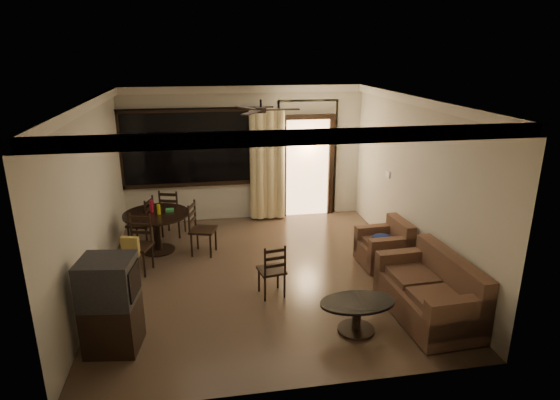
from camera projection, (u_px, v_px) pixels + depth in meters
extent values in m
plane|color=#7F6651|center=(263.00, 274.00, 7.63)|extent=(5.50, 5.50, 0.00)
plane|color=beige|center=(244.00, 154.00, 9.78)|extent=(5.00, 0.00, 5.00)
plane|color=beige|center=(299.00, 272.00, 4.62)|extent=(5.00, 0.00, 5.00)
plane|color=beige|center=(92.00, 200.00, 6.80)|extent=(0.00, 5.50, 5.50)
plane|color=beige|center=(414.00, 184.00, 7.60)|extent=(0.00, 5.50, 5.50)
plane|color=white|center=(261.00, 99.00, 6.77)|extent=(5.50, 5.50, 0.00)
cube|color=black|center=(191.00, 148.00, 9.52)|extent=(2.70, 0.04, 1.45)
cylinder|color=black|center=(193.00, 109.00, 9.20)|extent=(3.20, 0.03, 0.03)
cube|color=#FFC684|center=(308.00, 168.00, 10.06)|extent=(0.91, 0.03, 2.08)
cube|color=white|center=(388.00, 174.00, 8.61)|extent=(0.02, 0.18, 0.12)
cylinder|color=black|center=(261.00, 104.00, 6.78)|extent=(0.03, 0.03, 0.12)
cylinder|color=black|center=(261.00, 110.00, 6.81)|extent=(0.16, 0.16, 0.08)
cylinder|color=black|center=(156.00, 214.00, 8.29)|extent=(1.16, 1.16, 0.04)
cylinder|color=black|center=(158.00, 232.00, 8.39)|extent=(0.12, 0.12, 0.68)
cylinder|color=black|center=(159.00, 250.00, 8.50)|extent=(0.58, 0.58, 0.03)
cylinder|color=maroon|center=(151.00, 206.00, 8.31)|extent=(0.06, 0.06, 0.22)
cylinder|color=gold|center=(159.00, 209.00, 8.20)|extent=(0.06, 0.06, 0.18)
cube|color=#288542|center=(170.00, 210.00, 8.36)|extent=(0.14, 0.10, 0.05)
cube|color=black|center=(141.00, 224.00, 8.55)|extent=(0.53, 0.53, 0.04)
cube|color=black|center=(203.00, 230.00, 8.26)|extent=(0.53, 0.53, 0.04)
cube|color=black|center=(137.00, 246.00, 7.56)|extent=(0.53, 0.53, 0.04)
cube|color=tan|center=(130.00, 246.00, 7.32)|extent=(0.29, 0.16, 0.32)
cube|color=black|center=(173.00, 213.00, 9.12)|extent=(0.53, 0.53, 0.04)
cube|color=black|center=(113.00, 325.00, 5.66)|extent=(0.68, 0.64, 0.63)
cube|color=black|center=(108.00, 281.00, 5.47)|extent=(0.68, 0.64, 0.56)
cube|color=black|center=(134.00, 281.00, 5.48)|extent=(0.08, 0.45, 0.38)
cube|color=#401F1D|center=(427.00, 302.00, 6.34)|extent=(0.93, 1.65, 0.40)
cube|color=#401F1D|center=(451.00, 278.00, 6.30)|extent=(0.28, 1.62, 0.65)
cube|color=#401F1D|center=(458.00, 318.00, 5.61)|extent=(0.86, 0.22, 0.50)
cube|color=#401F1D|center=(404.00, 266.00, 6.94)|extent=(0.86, 0.22, 0.50)
cube|color=#401F1D|center=(425.00, 288.00, 6.26)|extent=(0.67, 1.43, 0.12)
cube|color=#401F1D|center=(383.00, 254.00, 7.90)|extent=(0.80, 0.80, 0.36)
cube|color=#401F1D|center=(400.00, 236.00, 7.87)|extent=(0.22, 0.77, 0.58)
cube|color=#401F1D|center=(391.00, 251.00, 7.57)|extent=(0.77, 0.20, 0.45)
cube|color=#401F1D|center=(376.00, 237.00, 8.12)|extent=(0.77, 0.20, 0.45)
cube|color=#401F1D|center=(381.00, 243.00, 7.83)|extent=(0.56, 0.61, 0.11)
ellipsoid|color=#121851|center=(381.00, 237.00, 7.80)|extent=(0.32, 0.27, 0.09)
ellipsoid|color=black|center=(357.00, 303.00, 5.96)|extent=(0.98, 0.59, 0.03)
cylinder|color=black|center=(357.00, 317.00, 6.03)|extent=(0.11, 0.11, 0.39)
cylinder|color=black|center=(356.00, 329.00, 6.08)|extent=(0.48, 0.48, 0.03)
cube|color=black|center=(271.00, 270.00, 6.87)|extent=(0.43, 0.43, 0.04)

